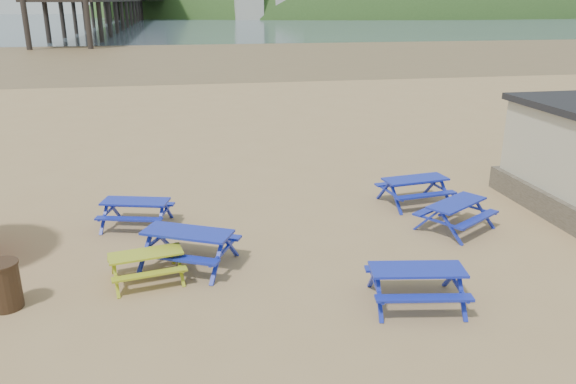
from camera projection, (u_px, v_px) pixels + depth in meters
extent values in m
plane|color=tan|center=(318.00, 247.00, 14.21)|extent=(400.00, 400.00, 0.00)
plane|color=olive|center=(207.00, 54.00, 65.34)|extent=(400.00, 400.00, 0.00)
plane|color=#475965|center=(188.00, 21.00, 172.24)|extent=(400.00, 400.00, 0.00)
cube|color=#1E1598|center=(135.00, 201.00, 15.30)|extent=(1.91, 1.14, 0.05)
cube|color=#1E1598|center=(143.00, 203.00, 15.95)|extent=(1.79, 0.71, 0.05)
cube|color=#1E1598|center=(129.00, 219.00, 14.82)|extent=(1.79, 0.71, 0.05)
cube|color=#1E1598|center=(415.00, 179.00, 16.99)|extent=(2.03, 1.01, 0.05)
cube|color=#1E1598|center=(404.00, 182.00, 17.68)|extent=(1.97, 0.53, 0.05)
cube|color=#1E1598|center=(426.00, 195.00, 16.51)|extent=(1.97, 0.53, 0.05)
cube|color=#1E1598|center=(457.00, 203.00, 15.08)|extent=(1.98, 1.62, 0.05)
cube|color=#1E1598|center=(436.00, 207.00, 15.61)|extent=(1.73, 1.22, 0.05)
cube|color=#1E1598|center=(477.00, 219.00, 14.74)|extent=(1.73, 1.22, 0.05)
cube|color=#1E1598|center=(187.00, 232.00, 12.97)|extent=(2.21, 1.64, 0.06)
cube|color=#1E1598|center=(200.00, 234.00, 13.70)|extent=(1.98, 1.17, 0.06)
cube|color=#1E1598|center=(175.00, 257.00, 12.45)|extent=(1.98, 1.17, 0.06)
cube|color=#1E1598|center=(417.00, 270.00, 11.32)|extent=(2.00, 1.04, 0.05)
cube|color=#1E1598|center=(409.00, 269.00, 12.02)|extent=(1.92, 0.57, 0.05)
cube|color=#1E1598|center=(424.00, 298.00, 10.82)|extent=(1.92, 0.57, 0.05)
cube|color=gold|center=(146.00, 254.00, 12.33)|extent=(1.67, 0.90, 0.04)
cube|color=gold|center=(143.00, 254.00, 12.87)|extent=(1.60, 0.51, 0.04)
cube|color=gold|center=(150.00, 274.00, 11.94)|extent=(1.60, 0.51, 0.04)
cylinder|color=#3D2216|center=(4.00, 286.00, 11.26)|extent=(0.64, 0.64, 0.97)
cylinder|color=#3D2216|center=(0.00, 264.00, 11.10)|extent=(0.68, 0.68, 0.05)
cube|color=black|center=(127.00, 0.00, 171.78)|extent=(9.00, 220.00, 0.60)
ellipsoid|color=#2D4C1E|center=(393.00, 38.00, 247.10)|extent=(264.00, 144.00, 108.00)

